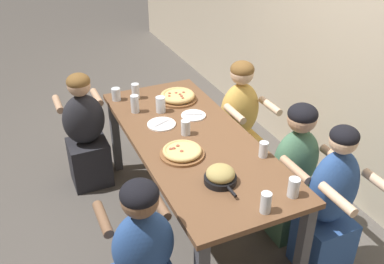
{
  "coord_description": "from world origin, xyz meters",
  "views": [
    {
      "loc": [
        2.47,
        -1.1,
        2.43
      ],
      "look_at": [
        0.0,
        0.0,
        0.83
      ],
      "focal_mm": 40.0,
      "sensor_mm": 36.0,
      "label": 1
    }
  ],
  "objects": [
    {
      "name": "drinking_glass_e",
      "position": [
        0.42,
        0.35,
        0.83
      ],
      "size": [
        0.06,
        0.06,
        0.11
      ],
      "color": "silver",
      "rests_on": "dining_table"
    },
    {
      "name": "dining_table",
      "position": [
        0.0,
        0.0,
        0.69
      ],
      "size": [
        2.01,
        0.84,
        0.78
      ],
      "color": "brown",
      "rests_on": "ground"
    },
    {
      "name": "skillet_bowl",
      "position": [
        0.56,
        -0.06,
        0.83
      ],
      "size": [
        0.3,
        0.21,
        0.12
      ],
      "color": "black",
      "rests_on": "dining_table"
    },
    {
      "name": "drinking_glass_f",
      "position": [
        -0.81,
        -0.18,
        0.84
      ],
      "size": [
        0.07,
        0.07,
        0.14
      ],
      "color": "silver",
      "rests_on": "dining_table"
    },
    {
      "name": "empty_plate_a",
      "position": [
        -0.3,
        0.15,
        0.79
      ],
      "size": [
        0.2,
        0.2,
        0.02
      ],
      "color": "white",
      "rests_on": "dining_table"
    },
    {
      "name": "empty_plate_b",
      "position": [
        -0.28,
        -0.14,
        0.79
      ],
      "size": [
        0.22,
        0.22,
        0.02
      ],
      "color": "white",
      "rests_on": "dining_table"
    },
    {
      "name": "drinking_glass_d",
      "position": [
        0.92,
        0.05,
        0.84
      ],
      "size": [
        0.06,
        0.06,
        0.13
      ],
      "color": "silver",
      "rests_on": "dining_table"
    },
    {
      "name": "ground_plane",
      "position": [
        0.0,
        0.0,
        0.0
      ],
      "size": [
        18.0,
        18.0,
        0.0
      ],
      "primitive_type": "plane",
      "color": "#514C47",
      "rests_on": "ground"
    },
    {
      "name": "drinking_glass_h",
      "position": [
        -0.49,
        -0.06,
        0.84
      ],
      "size": [
        0.08,
        0.08,
        0.13
      ],
      "color": "silver",
      "rests_on": "dining_table"
    },
    {
      "name": "diner_far_midleft",
      "position": [
        -0.4,
        0.64,
        0.53
      ],
      "size": [
        0.51,
        0.4,
        1.14
      ],
      "rotation": [
        0.0,
        0.0,
        -1.57
      ],
      "color": "gold",
      "rests_on": "ground"
    },
    {
      "name": "drinking_glass_g",
      "position": [
        -0.85,
        -0.34,
        0.83
      ],
      "size": [
        0.08,
        0.08,
        0.11
      ],
      "color": "silver",
      "rests_on": "dining_table"
    },
    {
      "name": "pizza_board_main",
      "position": [
        -0.63,
        0.14,
        0.82
      ],
      "size": [
        0.33,
        0.33,
        0.06
      ],
      "color": "brown",
      "rests_on": "dining_table"
    },
    {
      "name": "diner_far_right",
      "position": [
        0.83,
        0.64,
        0.52
      ],
      "size": [
        0.51,
        0.4,
        1.16
      ],
      "rotation": [
        0.0,
        0.0,
        -1.57
      ],
      "color": "#2D5193",
      "rests_on": "ground"
    },
    {
      "name": "restaurant_back_panel",
      "position": [
        0.0,
        1.4,
        1.6
      ],
      "size": [
        10.0,
        0.06,
        3.2
      ],
      "primitive_type": "cube",
      "color": "beige",
      "rests_on": "ground"
    },
    {
      "name": "diner_far_midright",
      "position": [
        0.43,
        0.64,
        0.52
      ],
      "size": [
        0.51,
        0.4,
        1.12
      ],
      "rotation": [
        0.0,
        0.0,
        -1.57
      ],
      "color": "#477556",
      "rests_on": "ground"
    },
    {
      "name": "pizza_board_second",
      "position": [
        0.18,
        -0.16,
        0.81
      ],
      "size": [
        0.31,
        0.31,
        0.05
      ],
      "color": "brown",
      "rests_on": "dining_table"
    },
    {
      "name": "drinking_glass_b",
      "position": [
        -0.57,
        -0.26,
        0.85
      ],
      "size": [
        0.07,
        0.07,
        0.15
      ],
      "color": "silver",
      "rests_on": "dining_table"
    },
    {
      "name": "diner_near_left",
      "position": [
        -0.85,
        -0.64,
        0.49
      ],
      "size": [
        0.51,
        0.4,
        1.08
      ],
      "rotation": [
        0.0,
        0.0,
        1.57
      ],
      "color": "#232328",
      "rests_on": "ground"
    },
    {
      "name": "drinking_glass_a",
      "position": [
        -0.07,
        -0.02,
        0.83
      ],
      "size": [
        0.07,
        0.07,
        0.12
      ],
      "color": "silver",
      "rests_on": "dining_table"
    },
    {
      "name": "diner_near_right",
      "position": [
        0.76,
        -0.64,
        0.51
      ],
      "size": [
        0.51,
        0.4,
        1.1
      ],
      "rotation": [
        0.0,
        0.0,
        1.57
      ],
      "color": "#2D5193",
      "rests_on": "ground"
    },
    {
      "name": "drinking_glass_c",
      "position": [
        0.86,
        0.28,
        0.84
      ],
      "size": [
        0.07,
        0.07,
        0.12
      ],
      "color": "silver",
      "rests_on": "dining_table"
    }
  ]
}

